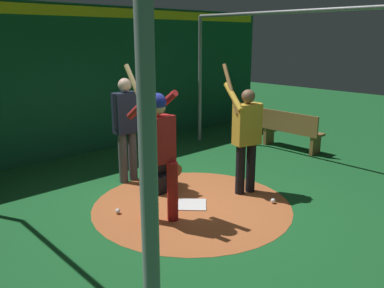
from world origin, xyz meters
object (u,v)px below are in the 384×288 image
at_px(bench, 290,130).
at_px(baseball_0, 118,211).
at_px(home_plate, 192,204).
at_px(batter, 157,145).
at_px(catcher, 161,169).
at_px(visitor, 246,134).
at_px(baseball_1, 273,201).
at_px(umpire, 126,124).

relative_size(bench, baseball_0, 19.61).
xyz_separation_m(home_plate, bench, (-0.76, 3.69, 0.42)).
height_order(batter, catcher, batter).
relative_size(visitor, baseball_1, 27.54).
height_order(batter, bench, batter).
bearing_deg(visitor, umpire, -132.72).
height_order(home_plate, bench, bench).
height_order(bench, baseball_0, bench).
bearing_deg(baseball_0, umpire, 139.07).
bearing_deg(visitor, bench, 125.11).
height_order(catcher, bench, catcher).
bearing_deg(home_plate, batter, -86.07).
height_order(home_plate, umpire, umpire).
bearing_deg(umpire, batter, -20.08).
bearing_deg(baseball_0, visitor, 70.20).
xyz_separation_m(batter, umpire, (-1.57, 0.57, -0.06)).
distance_m(umpire, baseball_0, 1.66).
relative_size(visitor, bench, 1.40).
xyz_separation_m(home_plate, baseball_0, (-0.50, -0.98, 0.03)).
bearing_deg(baseball_1, baseball_0, -123.92).
xyz_separation_m(catcher, umpire, (-0.75, -0.13, 0.63)).
height_order(home_plate, baseball_1, baseball_1).
xyz_separation_m(batter, catcher, (-0.81, 0.70, -0.69)).
xyz_separation_m(bench, baseball_1, (1.55, -2.75, -0.39)).
bearing_deg(baseball_1, catcher, -149.94).
height_order(home_plate, visitor, visitor).
relative_size(batter, visitor, 1.03).
distance_m(catcher, visitor, 1.47).
xyz_separation_m(batter, visitor, (0.15, 1.64, -0.10)).
bearing_deg(bench, baseball_1, -60.58).
distance_m(home_plate, visitor, 1.38).
height_order(catcher, baseball_1, catcher).
distance_m(batter, catcher, 1.28).
distance_m(home_plate, baseball_0, 1.10).
xyz_separation_m(catcher, bench, (0.01, 3.65, 0.06)).
xyz_separation_m(catcher, baseball_0, (0.27, -1.02, -0.34)).
bearing_deg(visitor, baseball_1, 12.55).
distance_m(bench, baseball_1, 3.18).
bearing_deg(baseball_0, baseball_1, 56.08).
xyz_separation_m(umpire, baseball_0, (1.02, -0.89, -0.96)).
bearing_deg(baseball_1, bench, 119.42).
height_order(visitor, bench, visitor).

